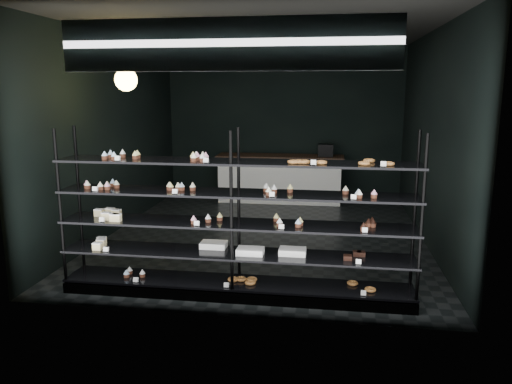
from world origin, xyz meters
TOP-DOWN VIEW (x-y plane):
  - room at (0.00, 0.00)m, footprint 5.01×6.01m
  - display_shelf at (-0.05, -2.45)m, footprint 4.00×0.50m
  - signage at (0.00, -2.93)m, footprint 3.30×0.05m
  - pendant_lamp at (-1.66, -1.40)m, footprint 0.29×0.29m
  - service_counter at (-0.00, 2.50)m, footprint 2.62×0.65m

SIDE VIEW (x-z plane):
  - service_counter at x=0.00m, z-range -0.11..1.12m
  - display_shelf at x=-0.05m, z-range -0.33..1.58m
  - room at x=0.00m, z-range 0.00..3.20m
  - pendant_lamp at x=-1.66m, z-range 2.01..2.89m
  - signage at x=0.00m, z-range 2.50..3.00m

